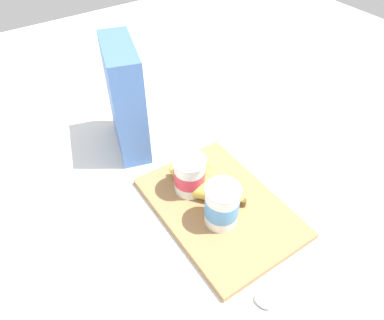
{
  "coord_description": "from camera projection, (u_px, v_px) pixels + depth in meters",
  "views": [
    {
      "loc": [
        -0.37,
        0.32,
        0.62
      ],
      "look_at": [
        0.11,
        0.0,
        0.06
      ],
      "focal_mm": 33.43,
      "sensor_mm": 36.0,
      "label": 1
    }
  ],
  "objects": [
    {
      "name": "ground_plane",
      "position": [
        219.0,
        209.0,
        0.78
      ],
      "size": [
        2.4,
        2.4,
        0.0
      ],
      "primitive_type": "plane",
      "color": "silver"
    },
    {
      "name": "cutting_board",
      "position": [
        219.0,
        207.0,
        0.78
      ],
      "size": [
        0.34,
        0.24,
        0.01
      ],
      "primitive_type": "cube",
      "color": "#A37A4C",
      "rests_on": "ground_plane"
    },
    {
      "name": "cereal_box",
      "position": [
        126.0,
        99.0,
        0.85
      ],
      "size": [
        0.19,
        0.12,
        0.27
      ],
      "primitive_type": "cube",
      "rotation": [
        0.0,
        0.0,
        -0.29
      ],
      "color": "#4770B7",
      "rests_on": "ground_plane"
    },
    {
      "name": "yogurt_cup_front",
      "position": [
        222.0,
        205.0,
        0.71
      ],
      "size": [
        0.07,
        0.07,
        0.1
      ],
      "color": "white",
      "rests_on": "cutting_board"
    },
    {
      "name": "yogurt_cup_back",
      "position": [
        190.0,
        175.0,
        0.78
      ],
      "size": [
        0.07,
        0.07,
        0.09
      ],
      "color": "white",
      "rests_on": "cutting_board"
    },
    {
      "name": "banana_bunch",
      "position": [
        210.0,
        183.0,
        0.79
      ],
      "size": [
        0.19,
        0.13,
        0.04
      ],
      "color": "#E9C74E",
      "rests_on": "cutting_board"
    },
    {
      "name": "spoon",
      "position": [
        278.0,
        311.0,
        0.62
      ],
      "size": [
        0.13,
        0.06,
        0.01
      ],
      "color": "silver",
      "rests_on": "ground_plane"
    }
  ]
}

